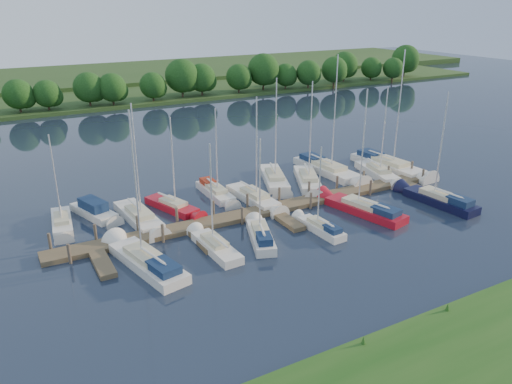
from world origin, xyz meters
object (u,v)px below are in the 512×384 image
motorboat (95,213)px  sailboat_n_5 (255,199)px  dock (274,212)px  sailboat_s_2 (261,237)px  sailboat_n_0 (62,224)px

motorboat → sailboat_n_5: sailboat_n_5 is taller
dock → sailboat_n_5: size_ratio=3.74×
sailboat_s_2 → sailboat_n_0: bearing=162.6°
dock → sailboat_s_2: sailboat_s_2 is taller
sailboat_n_0 → motorboat: 3.12m
motorboat → sailboat_n_5: size_ratio=0.59×
sailboat_n_0 → motorboat: sailboat_n_0 is taller
sailboat_n_0 → sailboat_s_2: bearing=148.9°
sailboat_n_0 → sailboat_n_5: bearing=176.4°
sailboat_n_0 → motorboat: bearing=-157.2°
sailboat_n_0 → sailboat_n_5: 17.58m
sailboat_n_5 → sailboat_s_2: bearing=60.5°
sailboat_n_0 → motorboat: (2.99, 0.89, 0.11)m
motorboat → sailboat_s_2: (10.77, -11.36, -0.05)m
sailboat_s_2 → sailboat_n_5: bearing=84.4°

